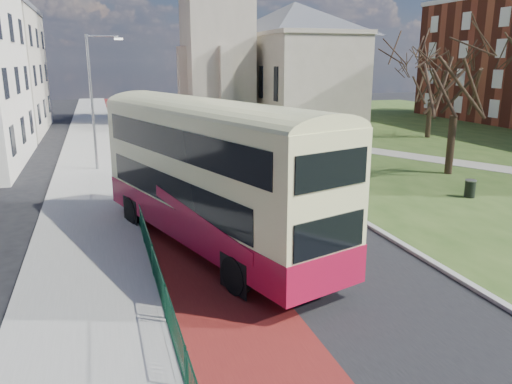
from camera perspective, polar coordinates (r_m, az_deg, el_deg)
name	(u,v)px	position (r m, az deg, el deg)	size (l,w,h in m)	color
ground	(252,278)	(15.97, -0.48, -9.76)	(160.00, 160.00, 0.00)	black
road_carriageway	(188,159)	(35.00, -7.83, 3.75)	(9.00, 120.00, 0.01)	black
bus_lane	(148,161)	(34.66, -12.23, 3.44)	(3.40, 120.00, 0.01)	#591414
pavement_west	(89,164)	(34.52, -18.53, 3.05)	(4.00, 120.00, 0.12)	gray
kerb_west	(121,162)	(34.53, -15.21, 3.32)	(0.25, 120.00, 0.13)	#999993
kerb_east	(243,150)	(37.92, -1.49, 4.82)	(0.25, 80.00, 0.13)	#999993
grass_green	(461,139)	(47.41, 22.41, 5.67)	(40.00, 80.00, 0.04)	#2E481A
pedestrian_railing	(144,231)	(18.93, -12.71, -4.32)	(0.07, 24.00, 1.12)	#0C3825
streetlamp	(94,96)	(31.94, -18.03, 10.43)	(2.13, 0.18, 8.00)	gray
bus	(209,169)	(17.68, -5.37, 2.66)	(6.46, 12.59, 5.15)	maroon
winter_tree_near	(459,67)	(31.55, 22.14, 13.06)	(7.89, 7.89, 8.97)	#2F2117
winter_tree_far	(433,74)	(46.52, 19.55, 12.58)	(6.76, 6.76, 7.88)	#322519
litter_bin	(470,188)	(26.92, 23.27, 0.37)	(0.65, 0.65, 0.88)	black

